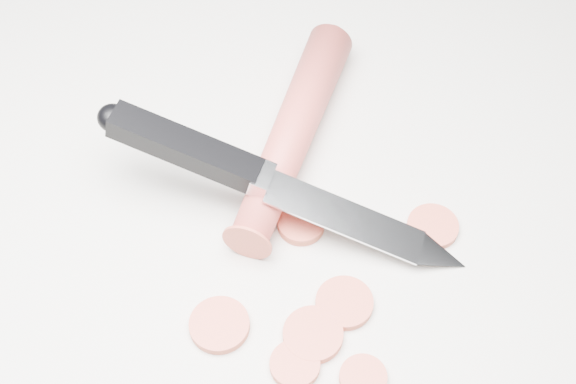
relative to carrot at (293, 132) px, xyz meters
name	(u,v)px	position (x,y,z in m)	size (l,w,h in m)	color
ground	(299,238)	(-0.02, -0.08, -0.02)	(2.40, 2.40, 0.00)	beige
carrot	(293,132)	(0.00, 0.00, 0.00)	(0.03, 0.03, 0.20)	#BA3933
carrot_slice_0	(295,365)	(-0.05, -0.16, -0.01)	(0.03, 0.03, 0.01)	#C44533
carrot_slice_1	(313,335)	(-0.04, -0.15, -0.01)	(0.04, 0.04, 0.01)	#C44533
carrot_slice_2	(301,224)	(-0.02, -0.07, -0.01)	(0.03, 0.03, 0.01)	#C44533
carrot_slice_3	(363,378)	(-0.02, -0.19, -0.01)	(0.03, 0.03, 0.01)	#C44533
carrot_slice_4	(433,227)	(0.07, -0.10, -0.01)	(0.04, 0.04, 0.01)	#C44533
carrot_slice_5	(219,325)	(-0.09, -0.12, -0.01)	(0.04, 0.04, 0.01)	#C44533
carrot_slice_6	(344,303)	(-0.01, -0.13, -0.01)	(0.04, 0.04, 0.01)	#C44533
kitchen_knife	(283,185)	(-0.03, -0.06, 0.02)	(0.23, 0.17, 0.07)	silver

